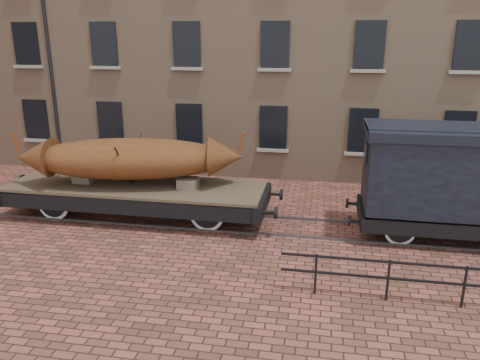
# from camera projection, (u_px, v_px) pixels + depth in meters

# --- Properties ---
(ground) EXTENTS (90.00, 90.00, 0.00)m
(ground) POSITION_uv_depth(u_px,v_px,m) (223.00, 223.00, 14.95)
(ground) COLOR #543426
(warehouse_cream) EXTENTS (40.00, 10.19, 14.00)m
(warehouse_cream) POSITION_uv_depth(u_px,v_px,m) (330.00, 6.00, 21.73)
(warehouse_cream) COLOR tan
(warehouse_cream) RESTS_ON ground
(rail_track) EXTENTS (30.00, 1.52, 0.06)m
(rail_track) POSITION_uv_depth(u_px,v_px,m) (223.00, 222.00, 14.94)
(rail_track) COLOR #59595E
(rail_track) RESTS_ON ground
(flatcar_wagon) EXTENTS (9.40, 2.55, 1.42)m
(flatcar_wagon) POSITION_uv_depth(u_px,v_px,m) (136.00, 191.00, 15.18)
(flatcar_wagon) COLOR brown
(flatcar_wagon) RESTS_ON ground
(iron_boat) EXTENTS (7.30, 3.17, 1.72)m
(iron_boat) POSITION_uv_depth(u_px,v_px,m) (130.00, 158.00, 14.87)
(iron_boat) COLOR brown
(iron_boat) RESTS_ON flatcar_wagon
(goods_van) EXTENTS (6.44, 2.35, 3.33)m
(goods_van) POSITION_uv_depth(u_px,v_px,m) (467.00, 171.00, 13.12)
(goods_van) COLOR black
(goods_van) RESTS_ON ground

